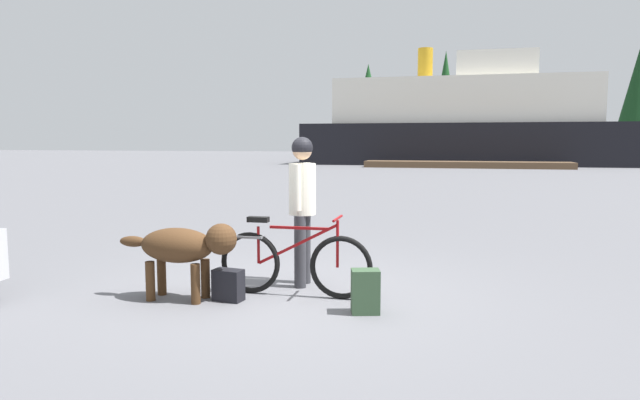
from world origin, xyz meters
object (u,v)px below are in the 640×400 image
Objects in this scene: sailboat_moored at (422,156)px; dog at (184,247)px; bicycle at (294,262)px; person_cyclist at (302,196)px; handbag_pannier at (228,285)px; backpack at (365,291)px; ferry_boat at (463,123)px.

dog is at bearing -90.21° from sailboat_moored.
sailboat_moored reaches higher than bicycle.
handbag_pannier is (-0.61, -0.83, -0.91)m from person_cyclist.
backpack is (1.99, -0.03, -0.36)m from dog.
ferry_boat is 2.49× the size of sailboat_moored.
bicycle is at bearing -93.33° from ferry_boat.
dog is at bearing -94.96° from ferry_boat.
ferry_boat is at bearing -47.25° from sailboat_moored.
bicycle is at bearing -86.82° from person_cyclist.
person_cyclist is at bearing 53.66° from handbag_pannier.
sailboat_moored is (-0.32, 41.30, 0.32)m from handbag_pannier.
bicycle is at bearing 20.79° from dog.
sailboat_moored is (-0.96, 40.95, 0.11)m from bicycle.
backpack is (0.91, -0.93, -0.86)m from person_cyclist.
ferry_boat is (2.82, 37.90, 2.81)m from handbag_pannier.
handbag_pannier is (-0.64, -0.35, -0.21)m from bicycle.
backpack is 1.52m from handbag_pannier.
dog is 41.38m from sailboat_moored.
dog reaches higher than backpack.
backpack is (0.88, -0.45, -0.16)m from bicycle.
sailboat_moored is (0.15, 41.38, -0.09)m from dog.
sailboat_moored is at bearing 91.34° from bicycle.
backpack is at bearing -27.01° from bicycle.
ferry_boat is (2.18, 37.55, 2.60)m from bicycle.
person_cyclist is at bearing -88.68° from sailboat_moored.
ferry_boat reaches higher than dog.
dog is 4.02× the size of handbag_pannier.
person_cyclist is at bearing 93.18° from bicycle.
ferry_boat reaches higher than backpack.
person_cyclist is 5.18× the size of handbag_pannier.
bicycle is 1.20m from dog.
bicycle is 3.93× the size of backpack.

